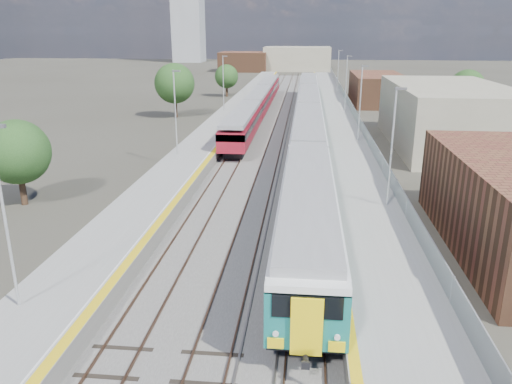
# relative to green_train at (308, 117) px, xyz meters

# --- Properties ---
(ground) EXTENTS (320.00, 320.00, 0.00)m
(ground) POSITION_rel_green_train_xyz_m (-1.50, 2.10, -2.34)
(ground) COLOR #47443A
(ground) RESTS_ON ground
(ballast_bed) EXTENTS (10.50, 155.00, 0.06)m
(ballast_bed) POSITION_rel_green_train_xyz_m (-3.75, 4.60, -2.31)
(ballast_bed) COLOR #565451
(ballast_bed) RESTS_ON ground
(tracks) EXTENTS (8.96, 160.00, 0.17)m
(tracks) POSITION_rel_green_train_xyz_m (-3.15, 6.27, -2.24)
(tracks) COLOR #4C3323
(tracks) RESTS_ON ground
(platform_right) EXTENTS (4.70, 155.00, 8.52)m
(platform_right) POSITION_rel_green_train_xyz_m (3.78, 4.59, -1.81)
(platform_right) COLOR slate
(platform_right) RESTS_ON ground
(platform_left) EXTENTS (4.30, 155.00, 8.52)m
(platform_left) POSITION_rel_green_train_xyz_m (-10.55, 4.59, -1.82)
(platform_left) COLOR slate
(platform_left) RESTS_ON ground
(buildings) EXTENTS (72.00, 185.50, 40.00)m
(buildings) POSITION_rel_green_train_xyz_m (-19.62, 90.70, 8.36)
(buildings) COLOR brown
(buildings) RESTS_ON ground
(green_train) EXTENTS (3.02, 84.01, 3.32)m
(green_train) POSITION_rel_green_train_xyz_m (0.00, 0.00, 0.00)
(green_train) COLOR black
(green_train) RESTS_ON ground
(red_train) EXTENTS (2.72, 55.29, 3.44)m
(red_train) POSITION_rel_green_train_xyz_m (-7.00, 14.71, -0.31)
(red_train) COLOR black
(red_train) RESTS_ON ground
(tree_a) EXTENTS (4.45, 4.45, 6.03)m
(tree_a) POSITION_rel_green_train_xyz_m (-19.86, -25.34, 1.45)
(tree_a) COLOR #382619
(tree_a) RESTS_ON ground
(tree_b) EXTENTS (5.54, 5.54, 7.51)m
(tree_b) POSITION_rel_green_train_xyz_m (-18.56, 12.12, 2.39)
(tree_b) COLOR #382619
(tree_b) RESTS_ON ground
(tree_c) EXTENTS (4.30, 4.30, 5.83)m
(tree_c) POSITION_rel_green_train_xyz_m (-15.06, 36.05, 1.32)
(tree_c) COLOR #382619
(tree_c) RESTS_ON ground
(tree_d) EXTENTS (4.86, 4.86, 6.59)m
(tree_d) POSITION_rel_green_train_xyz_m (22.16, 17.04, 1.80)
(tree_d) COLOR #382619
(tree_d) RESTS_ON ground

